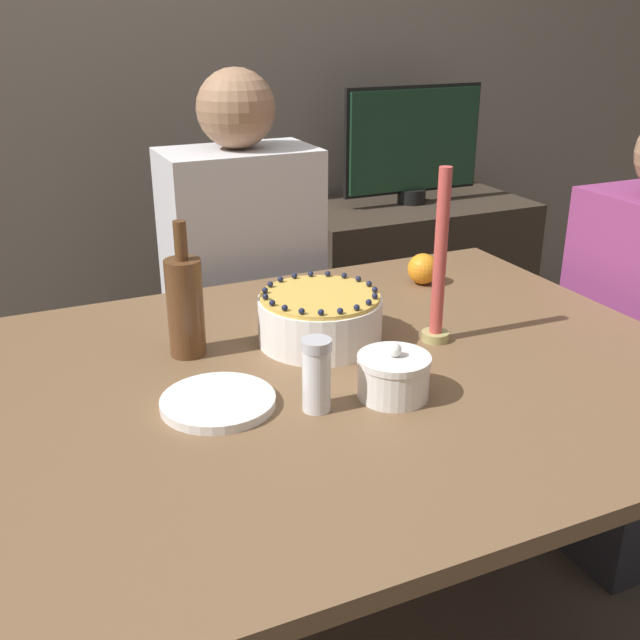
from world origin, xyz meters
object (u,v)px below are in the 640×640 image
at_px(sugar_shaker, 316,375).
at_px(person_man_blue_shirt, 245,325).
at_px(sugar_bowl, 393,376).
at_px(tv_monitor, 413,143).
at_px(cake, 320,318).
at_px(bottle, 185,305).
at_px(candle, 439,271).

bearing_deg(sugar_shaker, person_man_blue_shirt, 79.12).
xyz_separation_m(sugar_bowl, tv_monitor, (0.79, 1.26, 0.15)).
height_order(cake, sugar_shaker, sugar_shaker).
xyz_separation_m(bottle, tv_monitor, (1.07, 0.95, 0.09)).
xyz_separation_m(cake, person_man_blue_shirt, (0.04, 0.60, -0.25)).
relative_size(sugar_bowl, tv_monitor, 0.24).
xyz_separation_m(sugar_bowl, person_man_blue_shirt, (0.03, 0.86, -0.24)).
bearing_deg(sugar_shaker, bottle, 114.04).
distance_m(bottle, tv_monitor, 1.43).
height_order(candle, bottle, candle).
height_order(sugar_bowl, sugar_shaker, sugar_shaker).
height_order(sugar_bowl, bottle, bottle).
height_order(sugar_bowl, person_man_blue_shirt, person_man_blue_shirt).
bearing_deg(bottle, sugar_shaker, -65.96).
relative_size(sugar_bowl, person_man_blue_shirt, 0.10).
distance_m(cake, bottle, 0.27).
bearing_deg(person_man_blue_shirt, cake, 85.90).
height_order(person_man_blue_shirt, tv_monitor, person_man_blue_shirt).
height_order(bottle, tv_monitor, tv_monitor).
bearing_deg(tv_monitor, cake, -129.10).
xyz_separation_m(person_man_blue_shirt, tv_monitor, (0.77, 0.40, 0.39)).
distance_m(bottle, person_man_blue_shirt, 0.69).
bearing_deg(cake, sugar_shaker, -115.78).
bearing_deg(bottle, sugar_bowl, -49.08).
bearing_deg(sugar_bowl, person_man_blue_shirt, 88.32).
distance_m(sugar_bowl, person_man_blue_shirt, 0.90).
height_order(sugar_bowl, candle, candle).
distance_m(candle, tv_monitor, 1.24).
xyz_separation_m(cake, bottle, (-0.26, 0.05, 0.05)).
relative_size(person_man_blue_shirt, tv_monitor, 2.33).
xyz_separation_m(sugar_shaker, tv_monitor, (0.93, 1.25, 0.13)).
relative_size(sugar_shaker, bottle, 0.48).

